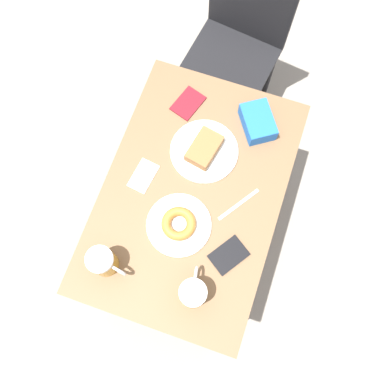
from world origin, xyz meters
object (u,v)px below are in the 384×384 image
Objects in this scene: beer_mug_center at (193,293)px; fork at (239,204)px; plate_with_donut at (179,224)px; plate_with_cake at (204,150)px; passport_far_edge at (188,103)px; chair at (241,31)px; beer_mug_left at (104,262)px; napkin_folded at (143,176)px; passport_near_edge at (229,255)px; blue_pouch at (258,122)px.

beer_mug_center is 0.36m from fork.
fork is (0.18, 0.14, -0.01)m from plate_with_donut.
plate_with_cake reaches higher than passport_far_edge.
chair is 7.09× the size of beer_mug_left.
plate_with_cake is 0.54m from beer_mug_left.
chair is 0.90m from fork.
beer_mug_left reaches higher than fork.
napkin_folded is 0.85× the size of passport_near_edge.
beer_mug_left and beer_mug_center have the same top height.
plate_with_donut is 1.78× the size of napkin_folded.
plate_with_cake is 1.66× the size of passport_near_edge.
napkin_folded is at bearing 155.36° from passport_near_edge.
passport_far_edge is 0.80× the size of blue_pouch.
plate_with_donut reaches higher than passport_near_edge.
passport_far_edge is at bearing 133.30° from fork.
beer_mug_center is 0.67m from blue_pouch.
beer_mug_left is at bearing -88.24° from chair.
fork is (0.23, -0.85, 0.19)m from chair.
chair reaches higher than beer_mug_center.
chair is at bearing 93.89° from plate_with_cake.
beer_mug_center is (0.31, 0.00, 0.00)m from beer_mug_left.
plate_with_cake is at bearing -133.15° from blue_pouch.
blue_pouch is (0.15, 0.46, 0.02)m from plate_with_donut.
chair is 1.24m from beer_mug_left.
plate_with_donut is 1.71× the size of beer_mug_center.
fork is at bearing 96.52° from passport_near_edge.
plate_with_donut is at bearing 167.38° from passport_near_edge.
chair is at bearing 83.57° from beer_mug_left.
passport_far_edge is (-0.25, 0.68, -0.06)m from beer_mug_center.
blue_pouch is (0.16, 0.17, 0.01)m from plate_with_cake.
beer_mug_center reaches higher than plate_with_donut.
plate_with_donut is 0.49m from blue_pouch.
beer_mug_center reaches higher than passport_near_edge.
plate_with_cake is at bearing 70.17° from beer_mug_left.
passport_far_edge is 0.28m from blue_pouch.
chair is 0.73m from plate_with_cake.
beer_mug_center is 0.73m from passport_far_edge.
passport_far_edge is at bearing 80.17° from napkin_folded.
fork is 0.19m from passport_near_edge.
plate_with_donut is 0.23m from fork.
passport_near_edge is (0.20, -0.04, -0.01)m from plate_with_donut.
plate_with_donut is 1.58× the size of passport_far_edge.
blue_pouch reaches higher than plate_with_donut.
beer_mug_center is (0.13, -0.21, 0.05)m from plate_with_donut.
beer_mug_center is 0.86× the size of fork.
passport_near_edge is 0.84× the size of blue_pouch.
fork is (0.18, -0.15, -0.02)m from plate_with_cake.
chair is 1.09m from passport_near_edge.
chair is 0.89m from napkin_folded.
plate_with_donut is at bearing -74.73° from passport_far_edge.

